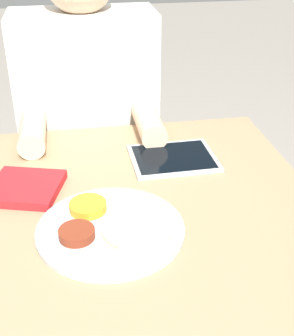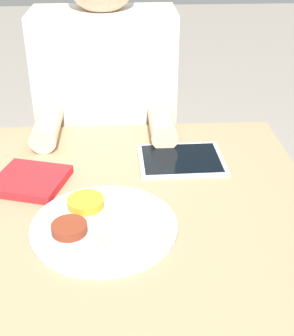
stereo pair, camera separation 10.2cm
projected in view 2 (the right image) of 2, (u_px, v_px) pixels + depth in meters
dining_table at (90, 327)px, 1.17m from camera, size 1.04×0.85×0.71m
thali_tray at (103, 225)px, 0.93m from camera, size 0.29×0.29×0.03m
red_notebook at (30, 181)px, 1.08m from camera, size 0.19×0.18×0.02m
tablet_device at (181, 160)px, 1.17m from camera, size 0.21×0.18×0.01m
person_diner at (109, 150)px, 1.54m from camera, size 0.42×0.41×1.20m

